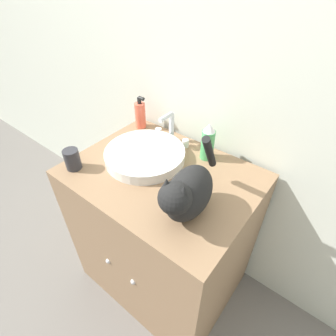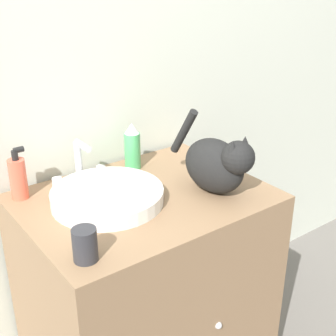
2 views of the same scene
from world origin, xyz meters
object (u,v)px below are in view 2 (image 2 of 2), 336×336
soap_bottle (18,178)px  cup (85,245)px  cat (218,163)px  spray_bottle (132,147)px

soap_bottle → cup: 0.42m
cat → soap_bottle: size_ratio=2.06×
cat → cup: size_ratio=3.92×
cup → spray_bottle: bearing=45.5°
soap_bottle → spray_bottle: 0.41m
soap_bottle → cup: size_ratio=1.90×
cat → cup: 0.52m
soap_bottle → cup: (0.01, -0.42, -0.03)m
cat → cup: bearing=-86.9°
soap_bottle → spray_bottle: size_ratio=1.00×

